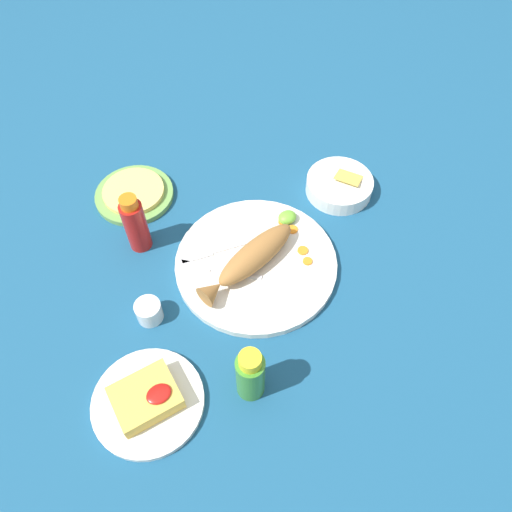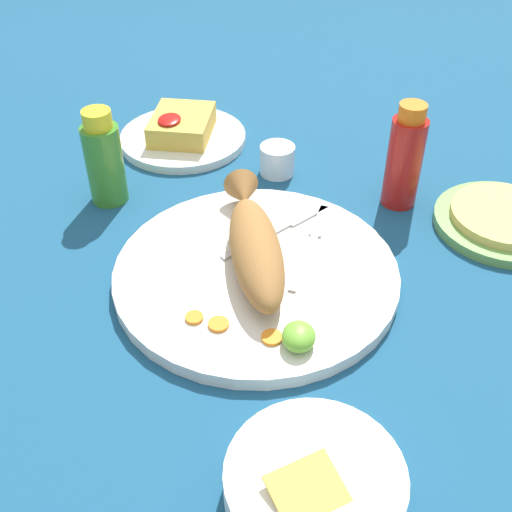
{
  "view_description": "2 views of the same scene",
  "coord_description": "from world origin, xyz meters",
  "px_view_note": "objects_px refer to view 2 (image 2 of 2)",
  "views": [
    {
      "loc": [
        -0.32,
        -0.54,
        0.93
      ],
      "look_at": [
        0.0,
        0.0,
        0.04
      ],
      "focal_mm": 35.0,
      "sensor_mm": 36.0,
      "label": 1
    },
    {
      "loc": [
        0.61,
        0.08,
        0.54
      ],
      "look_at": [
        0.0,
        0.0,
        0.04
      ],
      "focal_mm": 45.0,
      "sensor_mm": 36.0,
      "label": 2
    }
  ],
  "objects_px": {
    "main_plate": "(256,274)",
    "tortilla_plate": "(503,222)",
    "fork_far": "(313,240)",
    "hot_sauce_bottle_red": "(405,159)",
    "side_plate_fries": "(183,138)",
    "hot_sauce_bottle_green": "(104,160)",
    "guacamole_bowl": "(314,484)",
    "fried_fish": "(254,243)",
    "salt_cup": "(279,162)",
    "fork_near": "(283,226)"
  },
  "relations": [
    {
      "from": "guacamole_bowl",
      "to": "tortilla_plate",
      "type": "bearing_deg",
      "value": 151.88
    },
    {
      "from": "guacamole_bowl",
      "to": "fork_far",
      "type": "bearing_deg",
      "value": -176.34
    },
    {
      "from": "salt_cup",
      "to": "guacamole_bowl",
      "type": "distance_m",
      "value": 0.56
    },
    {
      "from": "fork_far",
      "to": "hot_sauce_bottle_red",
      "type": "relative_size",
      "value": 1.17
    },
    {
      "from": "fork_near",
      "to": "hot_sauce_bottle_red",
      "type": "relative_size",
      "value": 0.93
    },
    {
      "from": "fork_far",
      "to": "side_plate_fries",
      "type": "height_order",
      "value": "fork_far"
    },
    {
      "from": "fork_far",
      "to": "hot_sauce_bottle_green",
      "type": "distance_m",
      "value": 0.32
    },
    {
      "from": "fork_far",
      "to": "guacamole_bowl",
      "type": "bearing_deg",
      "value": -165.61
    },
    {
      "from": "fork_far",
      "to": "hot_sauce_bottle_red",
      "type": "xyz_separation_m",
      "value": [
        -0.13,
        0.12,
        0.05
      ]
    },
    {
      "from": "salt_cup",
      "to": "fork_far",
      "type": "bearing_deg",
      "value": 19.0
    },
    {
      "from": "fork_near",
      "to": "salt_cup",
      "type": "bearing_deg",
      "value": 50.59
    },
    {
      "from": "hot_sauce_bottle_red",
      "to": "hot_sauce_bottle_green",
      "type": "distance_m",
      "value": 0.43
    },
    {
      "from": "fork_near",
      "to": "fork_far",
      "type": "bearing_deg",
      "value": -78.01
    },
    {
      "from": "fork_near",
      "to": "hot_sauce_bottle_red",
      "type": "distance_m",
      "value": 0.2
    },
    {
      "from": "hot_sauce_bottle_red",
      "to": "main_plate",
      "type": "bearing_deg",
      "value": -43.11
    },
    {
      "from": "main_plate",
      "to": "side_plate_fries",
      "type": "height_order",
      "value": "main_plate"
    },
    {
      "from": "fork_near",
      "to": "salt_cup",
      "type": "height_order",
      "value": "salt_cup"
    },
    {
      "from": "main_plate",
      "to": "hot_sauce_bottle_red",
      "type": "bearing_deg",
      "value": 136.89
    },
    {
      "from": "guacamole_bowl",
      "to": "tortilla_plate",
      "type": "distance_m",
      "value": 0.51
    },
    {
      "from": "guacamole_bowl",
      "to": "salt_cup",
      "type": "bearing_deg",
      "value": -170.81
    },
    {
      "from": "salt_cup",
      "to": "side_plate_fries",
      "type": "bearing_deg",
      "value": -114.31
    },
    {
      "from": "hot_sauce_bottle_red",
      "to": "tortilla_plate",
      "type": "xyz_separation_m",
      "value": [
        0.04,
        0.14,
        -0.07
      ]
    },
    {
      "from": "fried_fish",
      "to": "hot_sauce_bottle_green",
      "type": "bearing_deg",
      "value": -135.35
    },
    {
      "from": "fried_fish",
      "to": "hot_sauce_bottle_green",
      "type": "distance_m",
      "value": 0.27
    },
    {
      "from": "main_plate",
      "to": "tortilla_plate",
      "type": "bearing_deg",
      "value": 115.27
    },
    {
      "from": "fried_fish",
      "to": "fork_near",
      "type": "bearing_deg",
      "value": 141.67
    },
    {
      "from": "fried_fish",
      "to": "fork_far",
      "type": "distance_m",
      "value": 0.09
    },
    {
      "from": "main_plate",
      "to": "fork_far",
      "type": "bearing_deg",
      "value": 133.6
    },
    {
      "from": "guacamole_bowl",
      "to": "tortilla_plate",
      "type": "xyz_separation_m",
      "value": [
        -0.45,
        0.24,
        -0.02
      ]
    },
    {
      "from": "hot_sauce_bottle_green",
      "to": "salt_cup",
      "type": "relative_size",
      "value": 2.63
    },
    {
      "from": "salt_cup",
      "to": "main_plate",
      "type": "bearing_deg",
      "value": -0.48
    },
    {
      "from": "main_plate",
      "to": "side_plate_fries",
      "type": "distance_m",
      "value": 0.37
    },
    {
      "from": "fork_far",
      "to": "hot_sauce_bottle_red",
      "type": "bearing_deg",
      "value": -30.64
    },
    {
      "from": "guacamole_bowl",
      "to": "fried_fish",
      "type": "bearing_deg",
      "value": -162.82
    },
    {
      "from": "side_plate_fries",
      "to": "guacamole_bowl",
      "type": "height_order",
      "value": "guacamole_bowl"
    },
    {
      "from": "fork_near",
      "to": "side_plate_fries",
      "type": "height_order",
      "value": "fork_near"
    },
    {
      "from": "fried_fish",
      "to": "side_plate_fries",
      "type": "relative_size",
      "value": 1.26
    },
    {
      "from": "tortilla_plate",
      "to": "main_plate",
      "type": "bearing_deg",
      "value": -64.73
    },
    {
      "from": "salt_cup",
      "to": "tortilla_plate",
      "type": "bearing_deg",
      "value": 73.0
    },
    {
      "from": "fork_near",
      "to": "tortilla_plate",
      "type": "bearing_deg",
      "value": -35.24
    },
    {
      "from": "hot_sauce_bottle_green",
      "to": "guacamole_bowl",
      "type": "relative_size",
      "value": 0.88
    },
    {
      "from": "main_plate",
      "to": "salt_cup",
      "type": "bearing_deg",
      "value": 179.52
    },
    {
      "from": "main_plate",
      "to": "tortilla_plate",
      "type": "relative_size",
      "value": 1.88
    },
    {
      "from": "fried_fish",
      "to": "side_plate_fries",
      "type": "distance_m",
      "value": 0.36
    },
    {
      "from": "fork_far",
      "to": "hot_sauce_bottle_green",
      "type": "xyz_separation_m",
      "value": [
        -0.09,
        -0.31,
        0.05
      ]
    },
    {
      "from": "guacamole_bowl",
      "to": "hot_sauce_bottle_green",
      "type": "bearing_deg",
      "value": -143.35
    },
    {
      "from": "hot_sauce_bottle_green",
      "to": "side_plate_fries",
      "type": "height_order",
      "value": "hot_sauce_bottle_green"
    },
    {
      "from": "main_plate",
      "to": "fork_near",
      "type": "relative_size",
      "value": 2.48
    },
    {
      "from": "fried_fish",
      "to": "hot_sauce_bottle_red",
      "type": "xyz_separation_m",
      "value": [
        -0.18,
        0.19,
        0.03
      ]
    },
    {
      "from": "fork_far",
      "to": "salt_cup",
      "type": "bearing_deg",
      "value": 29.73
    }
  ]
}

